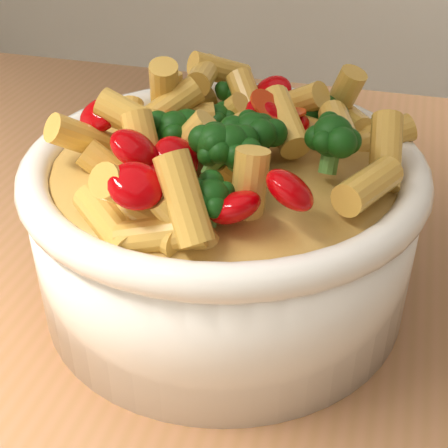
# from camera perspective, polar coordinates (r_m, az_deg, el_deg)

# --- Properties ---
(table) EXTENTS (1.20, 0.80, 0.90)m
(table) POSITION_cam_1_polar(r_m,az_deg,el_deg) (0.57, 3.09, -11.64)
(table) COLOR #A66C47
(table) RESTS_ON ground
(serving_bowl) EXTENTS (0.27, 0.27, 0.12)m
(serving_bowl) POSITION_cam_1_polar(r_m,az_deg,el_deg) (0.44, 0.00, 0.16)
(serving_bowl) COLOR white
(serving_bowl) RESTS_ON table
(pasta_salad) EXTENTS (0.22, 0.22, 0.05)m
(pasta_salad) POSITION_cam_1_polar(r_m,az_deg,el_deg) (0.41, 0.00, 8.70)
(pasta_salad) COLOR gold
(pasta_salad) RESTS_ON serving_bowl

